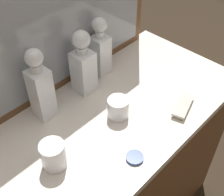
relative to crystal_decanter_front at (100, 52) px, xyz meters
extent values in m
cube|color=brown|center=(-0.16, -0.22, -0.58)|extent=(1.13, 0.58, 0.87)
cube|color=silver|center=(-0.16, -0.22, -0.13)|extent=(1.17, 0.59, 0.03)
cube|color=brown|center=(-0.16, 0.06, 0.27)|extent=(0.99, 0.03, 0.75)
cube|color=gray|center=(-0.16, 0.05, 0.27)|extent=(0.91, 0.01, 0.67)
cube|color=white|center=(0.00, 0.00, -0.02)|extent=(0.07, 0.07, 0.19)
cube|color=brown|center=(0.00, 0.00, -0.05)|extent=(0.06, 0.06, 0.11)
cylinder|color=white|center=(0.00, 0.00, 0.09)|extent=(0.04, 0.04, 0.03)
sphere|color=white|center=(0.00, 0.00, 0.13)|extent=(0.07, 0.07, 0.07)
cube|color=white|center=(-0.34, -0.03, 0.00)|extent=(0.07, 0.07, 0.22)
cube|color=brown|center=(-0.34, -0.03, -0.04)|extent=(0.06, 0.06, 0.15)
cylinder|color=white|center=(-0.34, -0.03, 0.12)|extent=(0.04, 0.04, 0.03)
sphere|color=white|center=(-0.34, -0.03, 0.16)|extent=(0.07, 0.07, 0.07)
cube|color=white|center=(-0.13, -0.04, -0.02)|extent=(0.08, 0.08, 0.19)
cube|color=brown|center=(-0.13, -0.04, -0.05)|extent=(0.07, 0.07, 0.12)
cylinder|color=white|center=(-0.13, -0.04, 0.09)|extent=(0.04, 0.04, 0.03)
sphere|color=white|center=(-0.13, -0.04, 0.14)|extent=(0.07, 0.07, 0.07)
cylinder|color=white|center=(-0.15, -0.25, -0.07)|extent=(0.08, 0.08, 0.08)
cylinder|color=silver|center=(-0.15, -0.25, -0.11)|extent=(0.08, 0.08, 0.01)
cylinder|color=white|center=(-0.47, -0.24, -0.06)|extent=(0.09, 0.09, 0.10)
cylinder|color=silver|center=(-0.47, -0.24, -0.11)|extent=(0.08, 0.08, 0.01)
cube|color=#B7A88C|center=(0.06, -0.41, -0.10)|extent=(0.14, 0.08, 0.01)
cube|color=beige|center=(0.06, -0.41, -0.09)|extent=(0.15, 0.09, 0.01)
cylinder|color=#33478C|center=(-0.26, -0.43, -0.11)|extent=(0.06, 0.06, 0.01)
camera|label=1|loc=(-0.77, -0.80, 0.77)|focal=48.89mm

